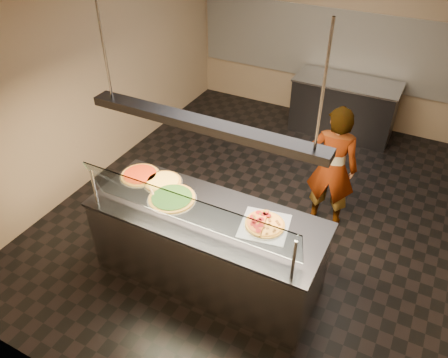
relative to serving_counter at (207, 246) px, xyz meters
The scene contains 19 objects.
ground 1.42m from the serving_counter, 87.05° to the left, with size 5.00×6.00×0.02m, color black.
wall_back 4.47m from the serving_counter, 89.09° to the left, with size 5.00×0.02×3.00m, color #977E61.
wall_front 1.97m from the serving_counter, 87.65° to the right, with size 5.00×0.02×3.00m, color #977E61.
wall_left 2.97m from the serving_counter, 151.32° to the left, with size 0.02×6.00×3.00m, color #977E61.
tile_band 4.40m from the serving_counter, 89.09° to the left, with size 4.90×0.02×1.20m, color silver.
serving_counter is the anchor object (origin of this frame).
sneeze_guard 0.83m from the serving_counter, 90.00° to the right, with size 2.22×0.18×0.54m.
perforated_tray 0.77m from the serving_counter, ahead, with size 0.54×0.54×0.01m.
half_pizza_pepperoni 0.72m from the serving_counter, 11.19° to the left, with size 0.26×0.41×0.05m.
half_pizza_sausage 0.85m from the serving_counter, ahead, with size 0.26×0.41×0.04m.
pizza_spinach 0.64m from the serving_counter, behind, with size 0.52×0.52×0.03m.
pizza_cheese 0.86m from the serving_counter, 161.15° to the left, with size 0.43×0.43×0.03m.
pizza_tomato 1.11m from the serving_counter, 167.35° to the left, with size 0.45×0.45×0.03m.
pizza_spatula 0.79m from the serving_counter, behind, with size 0.29×0.17×0.02m.
prep_table 3.91m from the serving_counter, 83.60° to the left, with size 1.68×0.74×0.93m.
worker 1.81m from the serving_counter, 60.53° to the left, with size 0.60×0.39×1.63m, color #27242C.
heat_lamp_housing 1.48m from the serving_counter, ahead, with size 2.30×0.18×0.08m, color #2C2C30.
lamp_rod_left 2.26m from the serving_counter, behind, with size 0.02×0.02×1.01m, color #B7B7BC.
lamp_rod_right 2.26m from the serving_counter, ahead, with size 0.02×0.02×1.01m, color #B7B7BC.
Camera 1 is at (1.63, -4.22, 3.82)m, focal length 35.00 mm.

